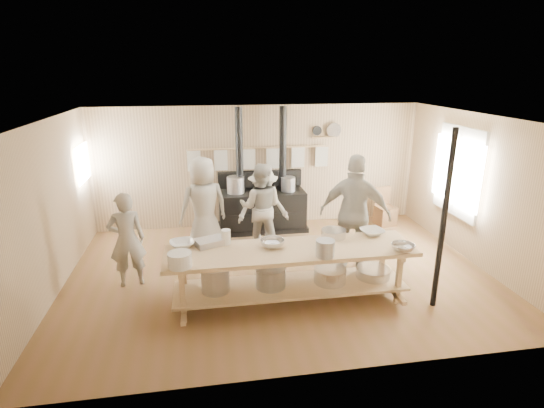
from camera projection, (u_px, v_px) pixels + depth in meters
name	position (u px, v px, depth m)	size (l,w,h in m)	color
ground	(280.00, 273.00, 7.20)	(7.00, 7.00, 0.00)	brown
room_shell	(280.00, 181.00, 6.70)	(7.00, 7.00, 7.00)	tan
window_right	(458.00, 172.00, 7.84)	(0.09, 1.50, 1.65)	beige
left_opening	(83.00, 163.00, 8.05)	(0.00, 0.90, 0.90)	white
stove	(262.00, 206.00, 9.03)	(1.90, 0.75, 2.60)	black
towel_rail	(260.00, 155.00, 8.97)	(3.00, 0.04, 0.47)	tan
back_wall_shelf	(327.00, 133.00, 9.10)	(0.63, 0.14, 0.32)	tan
prep_table	(290.00, 269.00, 6.19)	(3.60, 0.90, 0.85)	tan
support_post	(443.00, 222.00, 5.85)	(0.08, 0.08, 2.60)	black
cook_far_left	(127.00, 240.00, 6.62)	(0.56, 0.37, 1.54)	#9D988B
cook_left	(261.00, 207.00, 7.94)	(0.82, 0.64, 1.68)	#9D988B
cook_center	(204.00, 206.00, 7.76)	(0.90, 0.58, 1.83)	#9D988B
cook_right	(355.00, 214.00, 7.05)	(1.18, 0.49, 2.01)	#9D988B
cook_by_window	(263.00, 207.00, 8.17)	(0.99, 0.57, 1.54)	#9D988B
chair	(385.00, 214.00, 9.39)	(0.45, 0.45, 0.83)	brown
bowl_white_a	(182.00, 244.00, 6.15)	(0.35, 0.35, 0.09)	white
bowl_steel_a	(272.00, 243.00, 6.14)	(0.35, 0.35, 0.11)	silver
bowl_white_b	(372.00, 232.00, 6.60)	(0.36, 0.36, 0.09)	white
bowl_steel_b	(403.00, 248.00, 6.01)	(0.33, 0.33, 0.10)	silver
roasting_pan	(210.00, 242.00, 6.21)	(0.42, 0.28, 0.09)	#B2B2B7
mixing_bowl_large	(334.00, 233.00, 6.50)	(0.37, 0.37, 0.12)	silver
bucket_galv	(325.00, 248.00, 5.81)	(0.26, 0.26, 0.24)	gray
deep_bowl_enamel	(180.00, 260.00, 5.51)	(0.32, 0.32, 0.20)	white
pitcher	(226.00, 237.00, 6.23)	(0.14, 0.14, 0.22)	white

